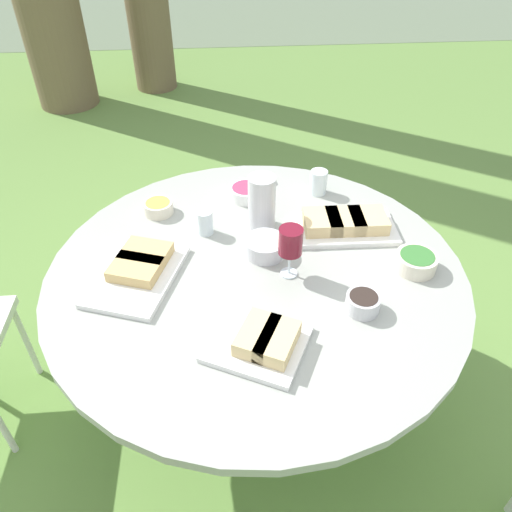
# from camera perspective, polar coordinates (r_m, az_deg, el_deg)

# --- Properties ---
(ground_plane) EXTENTS (40.00, 40.00, 0.00)m
(ground_plane) POSITION_cam_1_polar(r_m,az_deg,el_deg) (2.32, 0.00, -15.34)
(ground_plane) COLOR #668E42
(river_strip) EXTENTS (40.00, 4.27, 0.01)m
(river_strip) POSITION_cam_1_polar(r_m,az_deg,el_deg) (8.60, -4.12, 26.83)
(river_strip) COLOR #6B7F5B
(river_strip) RESTS_ON ground_plane
(dining_table) EXTENTS (1.48, 1.48, 0.74)m
(dining_table) POSITION_cam_1_polar(r_m,az_deg,el_deg) (1.82, 0.00, -3.54)
(dining_table) COLOR #4C4C51
(dining_table) RESTS_ON ground_plane
(water_pitcher) EXTENTS (0.11, 0.11, 0.22)m
(water_pitcher) POSITION_cam_1_polar(r_m,az_deg,el_deg) (1.91, 0.68, 6.14)
(water_pitcher) COLOR silver
(water_pitcher) RESTS_ON dining_table
(wine_glass) EXTENTS (0.08, 0.08, 0.19)m
(wine_glass) POSITION_cam_1_polar(r_m,az_deg,el_deg) (1.66, 3.97, 1.57)
(wine_glass) COLOR silver
(wine_glass) RESTS_ON dining_table
(platter_bread_main) EXTENTS (0.36, 0.35, 0.07)m
(platter_bread_main) POSITION_cam_1_polar(r_m,az_deg,el_deg) (1.50, 0.75, -9.64)
(platter_bread_main) COLOR white
(platter_bread_main) RESTS_ON dining_table
(platter_charcuterie) EXTENTS (0.36, 0.44, 0.06)m
(platter_charcuterie) POSITION_cam_1_polar(r_m,az_deg,el_deg) (1.78, -13.25, -1.44)
(platter_charcuterie) COLOR white
(platter_charcuterie) RESTS_ON dining_table
(platter_sandwich_side) EXTENTS (0.40, 0.23, 0.07)m
(platter_sandwich_side) POSITION_cam_1_polar(r_m,az_deg,el_deg) (1.96, 10.09, 3.65)
(platter_sandwich_side) COLOR white
(platter_sandwich_side) RESTS_ON dining_table
(bowl_fries) EXTENTS (0.12, 0.12, 0.05)m
(bowl_fries) POSITION_cam_1_polar(r_m,az_deg,el_deg) (2.06, -11.11, 5.53)
(bowl_fries) COLOR beige
(bowl_fries) RESTS_ON dining_table
(bowl_salad) EXTENTS (0.15, 0.15, 0.06)m
(bowl_salad) POSITION_cam_1_polar(r_m,az_deg,el_deg) (1.83, 17.83, -0.56)
(bowl_salad) COLOR beige
(bowl_salad) RESTS_ON dining_table
(bowl_olives) EXTENTS (0.11, 0.11, 0.06)m
(bowl_olives) POSITION_cam_1_polar(r_m,az_deg,el_deg) (1.63, 12.11, -5.18)
(bowl_olives) COLOR silver
(bowl_olives) RESTS_ON dining_table
(bowl_dip_red) EXTENTS (0.14, 0.14, 0.05)m
(bowl_dip_red) POSITION_cam_1_polar(r_m,az_deg,el_deg) (2.12, -1.13, 7.35)
(bowl_dip_red) COLOR white
(bowl_dip_red) RESTS_ON dining_table
(bowl_dip_cream) EXTENTS (0.15, 0.15, 0.06)m
(bowl_dip_cream) POSITION_cam_1_polar(r_m,az_deg,el_deg) (1.81, 1.06, 1.17)
(bowl_dip_cream) COLOR silver
(bowl_dip_cream) RESTS_ON dining_table
(cup_water_near) EXTENTS (0.06, 0.06, 0.10)m
(cup_water_near) POSITION_cam_1_polar(r_m,az_deg,el_deg) (1.91, -5.84, 3.85)
(cup_water_near) COLOR silver
(cup_water_near) RESTS_ON dining_table
(cup_water_far) EXTENTS (0.07, 0.07, 0.11)m
(cup_water_far) POSITION_cam_1_polar(r_m,az_deg,el_deg) (2.16, 7.15, 8.37)
(cup_water_far) COLOR silver
(cup_water_far) RESTS_ON dining_table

